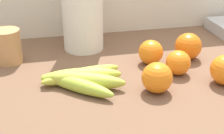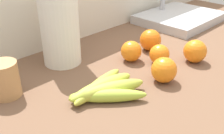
{
  "view_description": "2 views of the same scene",
  "coord_description": "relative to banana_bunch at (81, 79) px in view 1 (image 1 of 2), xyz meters",
  "views": [
    {
      "loc": [
        -0.38,
        -0.73,
        1.35
      ],
      "look_at": [
        -0.21,
        -0.0,
        0.99
      ],
      "focal_mm": 54.29,
      "sensor_mm": 36.0,
      "label": 1
    },
    {
      "loc": [
        -0.69,
        -0.43,
        1.34
      ],
      "look_at": [
        -0.22,
        0.03,
        0.99
      ],
      "focal_mm": 42.48,
      "sensor_mm": 36.0,
      "label": 2
    }
  ],
  "objects": [
    {
      "name": "banana_bunch",
      "position": [
        0.0,
        0.0,
        0.0
      ],
      "size": [
        0.21,
        0.17,
        0.04
      ],
      "color": "#AAC73F",
      "rests_on": "counter"
    },
    {
      "name": "orange_back_right",
      "position": [
        0.32,
        0.1,
        0.02
      ],
      "size": [
        0.08,
        0.08,
        0.08
      ],
      "primitive_type": "sphere",
      "color": "orange",
      "rests_on": "counter"
    },
    {
      "name": "orange_back_left",
      "position": [
        0.17,
        -0.07,
        0.02
      ],
      "size": [
        0.07,
        0.07,
        0.07
      ],
      "primitive_type": "sphere",
      "color": "orange",
      "rests_on": "counter"
    },
    {
      "name": "wall_back",
      "position": [
        0.29,
        0.39,
        -0.32
      ],
      "size": [
        2.07,
        0.06,
        1.3
      ],
      "primitive_type": "cube",
      "color": "silver",
      "rests_on": "ground"
    },
    {
      "name": "mug",
      "position": [
        -0.18,
        0.18,
        0.03
      ],
      "size": [
        0.07,
        0.07,
        0.1
      ],
      "primitive_type": "cylinder",
      "color": "tan",
      "rests_on": "counter"
    },
    {
      "name": "orange_far_right",
      "position": [
        0.25,
        0.01,
        0.01
      ],
      "size": [
        0.06,
        0.06,
        0.06
      ],
      "primitive_type": "sphere",
      "color": "orange",
      "rests_on": "counter"
    },
    {
      "name": "paper_towel_roll",
      "position": [
        0.04,
        0.24,
        0.12
      ],
      "size": [
        0.12,
        0.12,
        0.31
      ],
      "color": "white",
      "rests_on": "counter"
    },
    {
      "name": "orange_right",
      "position": [
        0.21,
        0.09,
        0.01
      ],
      "size": [
        0.07,
        0.07,
        0.07
      ],
      "primitive_type": "sphere",
      "color": "orange",
      "rests_on": "counter"
    }
  ]
}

